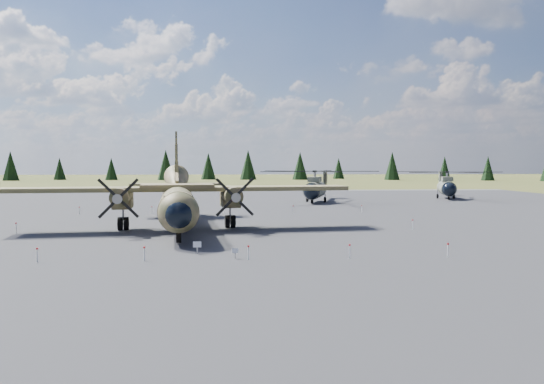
{
  "coord_description": "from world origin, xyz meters",
  "views": [
    {
      "loc": [
        1.11,
        -44.24,
        5.59
      ],
      "look_at": [
        4.53,
        2.0,
        3.16
      ],
      "focal_mm": 35.0,
      "sensor_mm": 36.0,
      "label": 1
    }
  ],
  "objects": [
    {
      "name": "treeline",
      "position": [
        -9.11,
        -0.53,
        4.87
      ],
      "size": [
        324.09,
        326.45,
        10.99
      ],
      "color": "black",
      "rests_on": "ground"
    },
    {
      "name": "apron",
      "position": [
        0.0,
        10.0,
        0.0
      ],
      "size": [
        120.0,
        120.0,
        0.04
      ],
      "primitive_type": "cube",
      "color": "#5B5B60",
      "rests_on": "ground"
    },
    {
      "name": "transport_plane",
      "position": [
        -3.74,
        2.39,
        2.79
      ],
      "size": [
        29.56,
        26.73,
        9.72
      ],
      "rotation": [
        0.0,
        0.0,
        0.11
      ],
      "color": "#3A3F22",
      "rests_on": "ground"
    },
    {
      "name": "ground",
      "position": [
        0.0,
        0.0,
        0.0
      ],
      "size": [
        500.0,
        500.0,
        0.0
      ],
      "primitive_type": "plane",
      "color": "brown",
      "rests_on": "ground"
    },
    {
      "name": "helicopter_near",
      "position": [
        13.1,
        32.42,
        3.34
      ],
      "size": [
        23.06,
        23.49,
        4.7
      ],
      "rotation": [
        0.0,
        0.0,
        -0.29
      ],
      "color": "gray",
      "rests_on": "ground"
    },
    {
      "name": "helicopter_mid",
      "position": [
        35.52,
        38.84,
        3.17
      ],
      "size": [
        21.72,
        22.3,
        4.47
      ],
      "rotation": [
        0.0,
        0.0,
        -0.28
      ],
      "color": "gray",
      "rests_on": "ground"
    },
    {
      "name": "info_placard_left",
      "position": [
        -1.12,
        -11.39,
        0.53
      ],
      "size": [
        0.51,
        0.23,
        0.8
      ],
      "rotation": [
        0.0,
        0.0,
        0.03
      ],
      "color": "gray",
      "rests_on": "ground"
    },
    {
      "name": "info_placard_right",
      "position": [
        1.23,
        -13.11,
        0.41
      ],
      "size": [
        0.41,
        0.21,
        0.62
      ],
      "rotation": [
        0.0,
        0.0,
        0.11
      ],
      "color": "gray",
      "rests_on": "ground"
    },
    {
      "name": "barrier_fence",
      "position": [
        -0.46,
        -0.08,
        0.51
      ],
      "size": [
        33.12,
        29.62,
        0.85
      ],
      "color": "white",
      "rests_on": "ground"
    }
  ]
}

